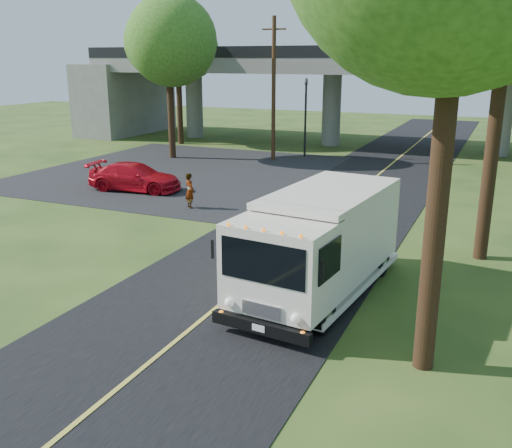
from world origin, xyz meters
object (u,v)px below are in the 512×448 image
Objects in this scene: tree_left_far at (179,45)px; pedestrian at (190,191)px; traffic_signal at (306,109)px; red_sedan at (135,177)px; tree_left_lot at (169,35)px; utility_pole at (274,89)px; step_van at (320,241)px.

pedestrian is (10.73, -17.06, -6.66)m from tree_left_far.
red_sedan is at bearing -108.48° from traffic_signal.
red_sedan is at bearing -69.63° from tree_left_lot.
utility_pole is 13.83m from pedestrian.
red_sedan is at bearing -67.09° from tree_left_far.
tree_left_lot is 24.86m from step_van.
utility_pole is at bearing -22.43° from tree_left_far.
utility_pole is 7.43m from tree_left_lot.
tree_left_lot is 12.07m from red_sedan.
red_sedan is (-4.43, -13.24, -2.51)m from traffic_signal.
tree_left_far reaches higher than utility_pole.
utility_pole is at bearing 121.60° from step_van.
red_sedan is (3.37, -9.07, -7.21)m from tree_left_lot.
step_van is at bearing -64.29° from utility_pole.
step_van is (15.98, -17.96, -6.32)m from tree_left_lot.
tree_left_far is at bearing 157.57° from utility_pole.
tree_left_far reaches higher than red_sedan.
utility_pole is 12.25m from red_sedan.
step_van is at bearing 176.05° from pedestrian.
tree_left_far is (-3.00, 6.00, -0.45)m from tree_left_lot.
red_sedan is at bearing -104.59° from utility_pole.
traffic_signal is 23.64m from step_van.
traffic_signal is 14.18m from red_sedan.
tree_left_lot is at bearing 137.56° from step_van.
traffic_signal is 3.28× the size of pedestrian.
tree_left_far is at bearing 116.57° from tree_left_lot.
traffic_signal is 0.53× the size of tree_left_far.
pedestrian is at bearing -121.36° from red_sedan.
tree_left_far is 1.38× the size of step_van.
traffic_signal is 10.01m from tree_left_lot.
traffic_signal is 2.86m from utility_pole.
tree_left_far reaches higher than step_van.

